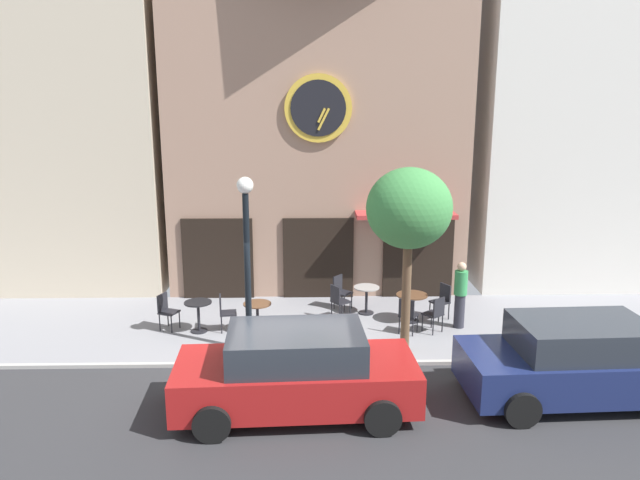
# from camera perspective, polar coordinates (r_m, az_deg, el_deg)

# --- Properties ---
(ground_plane) EXTENTS (27.45, 10.29, 0.13)m
(ground_plane) POSITION_cam_1_polar(r_m,az_deg,el_deg) (12.52, -2.81, -13.03)
(ground_plane) COLOR gray
(clock_building) EXTENTS (8.49, 3.87, 10.81)m
(clock_building) POSITION_cam_1_polar(r_m,az_deg,el_deg) (17.63, -0.25, 13.46)
(clock_building) COLOR #9E7A66
(clock_building) RESTS_ON ground_plane
(neighbor_building_left) EXTENTS (6.00, 3.36, 11.38)m
(neighbor_building_left) POSITION_cam_1_polar(r_m,az_deg,el_deg) (19.42, -23.57, 12.69)
(neighbor_building_left) COLOR beige
(neighbor_building_left) RESTS_ON ground_plane
(neighbor_building_right) EXTENTS (6.02, 4.04, 11.00)m
(neighbor_building_right) POSITION_cam_1_polar(r_m,az_deg,el_deg) (20.07, 22.97, 12.19)
(neighbor_building_right) COLOR silver
(neighbor_building_right) RESTS_ON ground_plane
(street_lamp) EXTENTS (0.36, 0.36, 3.93)m
(street_lamp) POSITION_cam_1_polar(r_m,az_deg,el_deg) (13.19, -6.94, -2.34)
(street_lamp) COLOR black
(street_lamp) RESTS_ON ground_plane
(street_tree) EXTENTS (1.84, 1.66, 4.14)m
(street_tree) POSITION_cam_1_polar(r_m,az_deg,el_deg) (12.86, 8.49, 2.85)
(street_tree) COLOR brown
(street_tree) RESTS_ON ground_plane
(cafe_table_leftmost) EXTENTS (0.66, 0.66, 0.76)m
(cafe_table_leftmost) POSITION_cam_1_polar(r_m,az_deg,el_deg) (14.87, -11.52, -6.67)
(cafe_table_leftmost) COLOR black
(cafe_table_leftmost) RESTS_ON ground_plane
(cafe_table_center_right) EXTENTS (0.68, 0.68, 0.73)m
(cafe_table_center_right) POSITION_cam_1_polar(r_m,az_deg,el_deg) (14.63, -5.99, -6.85)
(cafe_table_center_right) COLOR black
(cafe_table_center_right) RESTS_ON ground_plane
(cafe_table_center_left) EXTENTS (0.67, 0.67, 0.73)m
(cafe_table_center_left) POSITION_cam_1_polar(r_m,az_deg,el_deg) (15.83, 4.45, -5.26)
(cafe_table_center_left) COLOR black
(cafe_table_center_left) RESTS_ON ground_plane
(cafe_table_near_curb) EXTENTS (0.80, 0.80, 0.72)m
(cafe_table_near_curb) POSITION_cam_1_polar(r_m,az_deg,el_deg) (15.38, 8.74, -5.79)
(cafe_table_near_curb) COLOR black
(cafe_table_near_curb) RESTS_ON ground_plane
(cafe_chair_facing_street) EXTENTS (0.56, 0.56, 0.90)m
(cafe_chair_facing_street) POSITION_cam_1_polar(r_m,az_deg,el_deg) (15.40, 1.76, -5.66)
(cafe_chair_facing_street) COLOR black
(cafe_chair_facing_street) RESTS_ON ground_plane
(cafe_chair_facing_wall) EXTENTS (0.55, 0.55, 0.90)m
(cafe_chair_facing_wall) POSITION_cam_1_polar(r_m,az_deg,el_deg) (15.76, 11.57, -5.49)
(cafe_chair_facing_wall) COLOR black
(cafe_chair_facing_wall) RESTS_ON ground_plane
(cafe_chair_by_entrance) EXTENTS (0.45, 0.45, 0.90)m
(cafe_chair_by_entrance) POSITION_cam_1_polar(r_m,az_deg,el_deg) (14.80, -9.08, -6.62)
(cafe_chair_by_entrance) COLOR black
(cafe_chair_by_entrance) RESTS_ON ground_plane
(cafe_chair_mid_row) EXTENTS (0.56, 0.56, 0.90)m
(cafe_chair_mid_row) POSITION_cam_1_polar(r_m,az_deg,el_deg) (14.77, 10.95, -6.74)
(cafe_chair_mid_row) COLOR black
(cafe_chair_mid_row) RESTS_ON ground_plane
(cafe_chair_right_end) EXTENTS (0.54, 0.54, 0.90)m
(cafe_chair_right_end) POSITION_cam_1_polar(r_m,az_deg,el_deg) (14.58, 8.35, -6.91)
(cafe_chair_right_end) COLOR black
(cafe_chair_right_end) RESTS_ON ground_plane
(cafe_chair_corner) EXTENTS (0.52, 0.52, 0.90)m
(cafe_chair_corner) POSITION_cam_1_polar(r_m,az_deg,el_deg) (15.19, -14.46, -6.36)
(cafe_chair_corner) COLOR black
(cafe_chair_corner) RESTS_ON ground_plane
(cafe_chair_left_end) EXTENTS (0.56, 0.56, 0.90)m
(cafe_chair_left_end) POSITION_cam_1_polar(r_m,az_deg,el_deg) (16.17, 1.97, -4.72)
(cafe_chair_left_end) COLOR black
(cafe_chair_left_end) RESTS_ON ground_plane
(pedestrian_green) EXTENTS (0.40, 0.40, 1.67)m
(pedestrian_green) POSITION_cam_1_polar(r_m,az_deg,el_deg) (15.14, 13.23, -5.03)
(pedestrian_green) COLOR #2D2D38
(pedestrian_green) RESTS_ON ground_plane
(parked_car_red) EXTENTS (4.38, 2.18, 1.55)m
(parked_car_red) POSITION_cam_1_polar(r_m,az_deg,el_deg) (10.97, -2.29, -12.46)
(parked_car_red) COLOR maroon
(parked_car_red) RESTS_ON ground_plane
(parked_car_navy) EXTENTS (4.37, 2.16, 1.55)m
(parked_car_navy) POSITION_cam_1_polar(r_m,az_deg,el_deg) (12.36, 23.47, -10.55)
(parked_car_navy) COLOR navy
(parked_car_navy) RESTS_ON ground_plane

